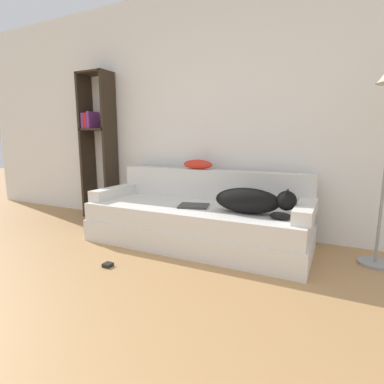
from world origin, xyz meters
The scene contains 10 objects.
wall_back centered at (0.00, 2.93, 1.35)m, with size 7.78×0.06×2.70m.
couch centered at (0.07, 2.32, 0.19)m, with size 2.19×0.86×0.40m.
couch_backrest centered at (0.07, 2.68, 0.56)m, with size 2.15×0.15×0.32m.
couch_arm_left centered at (-0.95, 2.31, 0.45)m, with size 0.15×0.67×0.11m.
couch_arm_right centered at (1.09, 2.31, 0.45)m, with size 0.15×0.67×0.11m.
dog centered at (0.66, 2.23, 0.51)m, with size 0.71×0.27×0.24m.
laptop centered at (0.07, 2.26, 0.41)m, with size 0.33×0.29×0.02m.
throw_pillow centered at (-0.09, 2.69, 0.77)m, with size 0.34×0.14×0.11m.
bookshelf centered at (-1.59, 2.74, 1.05)m, with size 0.44×0.26×1.89m.
power_adapter centered at (-0.35, 1.49, 0.01)m, with size 0.07×0.07×0.03m.
Camera 1 is at (1.31, -0.31, 1.04)m, focal length 28.00 mm.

